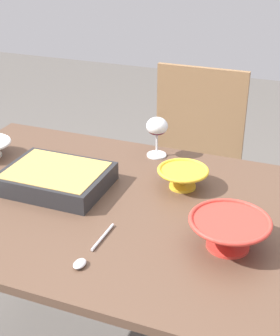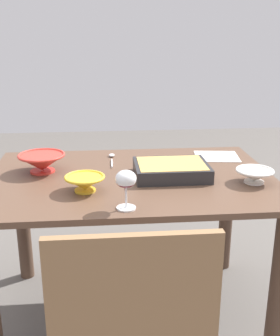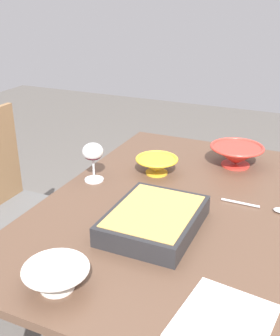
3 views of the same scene
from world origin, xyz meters
name	(u,v)px [view 3 (image 3 of 3)]	position (x,y,z in m)	size (l,w,h in m)	color
dining_table	(179,239)	(0.00, 0.00, 0.59)	(1.30, 0.89, 0.73)	brown
chair	(11,206)	(0.06, 0.82, 0.51)	(0.45, 0.45, 0.92)	#595959
wine_glass	(93,154)	(0.04, 0.36, 0.84)	(0.08, 0.08, 0.15)	white
casserole_dish	(154,219)	(-0.18, 0.02, 0.77)	(0.33, 0.25, 0.06)	#262628
mixing_bowl	(236,155)	(0.41, -0.10, 0.78)	(0.22, 0.22, 0.09)	red
small_bowl	(56,275)	(-0.53, 0.14, 0.77)	(0.17, 0.17, 0.06)	white
serving_bowl	(157,164)	(0.20, 0.17, 0.77)	(0.17, 0.17, 0.07)	yellow
serving_spoon	(267,208)	(0.08, -0.28, 0.74)	(0.03, 0.22, 0.01)	silver
napkin	(224,320)	(-0.47, -0.26, 0.73)	(0.22, 0.20, 0.00)	white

